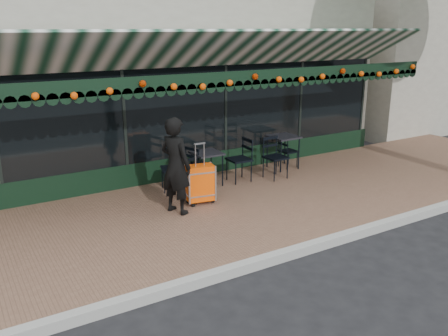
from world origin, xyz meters
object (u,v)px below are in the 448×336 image
chair_b_right (198,165)px  chair_a_front (276,158)px  suitcase (200,184)px  cafe_table_b (207,156)px  woman (176,166)px  chair_a_left (239,160)px  chair_b_left (172,169)px  cafe_table_a (283,139)px  chair_b_front (197,180)px  chair_a_right (288,151)px

chair_b_right → chair_a_front: bearing=-124.9°
suitcase → cafe_table_b: (0.65, 0.91, 0.25)m
woman → chair_a_left: (1.96, 0.95, -0.40)m
chair_b_left → chair_b_right: 0.62m
cafe_table_b → chair_b_right: chair_b_right is taller
woman → chair_b_right: woman is taller
cafe_table_a → chair_b_front: 2.97m
cafe_table_b → chair_b_right: size_ratio=0.82×
chair_a_left → chair_b_right: size_ratio=1.10×
suitcase → chair_a_left: 1.59m
chair_b_front → chair_a_left: bearing=9.0°
chair_b_left → chair_b_right: (0.62, 0.01, -0.01)m
woman → chair_b_left: size_ratio=1.97×
cafe_table_b → chair_a_front: bearing=-13.4°
chair_b_right → chair_a_left: bearing=-124.2°
cafe_table_a → chair_b_right: chair_b_right is taller
chair_a_front → chair_b_front: size_ratio=1.11×
chair_a_front → cafe_table_a: bearing=37.0°
chair_b_front → cafe_table_b: bearing=34.1°
chair_a_left → chair_a_right: chair_a_left is taller
cafe_table_b → chair_a_right: chair_a_right is taller
chair_a_front → suitcase: bearing=-169.9°
chair_a_left → chair_a_front: (0.81, -0.24, -0.01)m
woman → chair_a_right: size_ratio=2.31×
chair_b_right → chair_a_right: bearing=-107.6°
chair_b_front → suitcase: bearing=-108.9°
chair_a_right → chair_a_front: bearing=122.4°
suitcase → woman: bearing=-153.0°
woman → chair_a_front: size_ratio=1.89×
suitcase → chair_b_front: suitcase is taller
woman → cafe_table_a: (3.40, 1.25, -0.17)m
chair_a_left → cafe_table_a: bearing=104.0°
chair_a_left → chair_a_right: size_ratio=1.25×
chair_a_right → chair_b_right: 2.49m
chair_a_right → chair_b_left: 3.11m
cafe_table_b → chair_b_left: size_ratio=0.80×
suitcase → chair_b_front: bearing=96.2°
cafe_table_a → chair_b_right: 2.34m
cafe_table_a → chair_a_right: cafe_table_a is taller
chair_b_front → chair_a_front: bearing=-5.3°
suitcase → chair_b_left: suitcase is taller
suitcase → chair_b_right: bearing=74.0°
suitcase → chair_a_left: bearing=39.6°
cafe_table_a → chair_b_left: size_ratio=0.88×
chair_b_right → woman: bearing=118.4°
cafe_table_b → chair_a_front: chair_a_front is taller
cafe_table_b → chair_a_front: size_ratio=0.77×
chair_a_right → chair_a_left: bearing=98.7°
chair_a_right → chair_a_front: (-0.79, -0.55, 0.08)m
woman → suitcase: woman is taller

